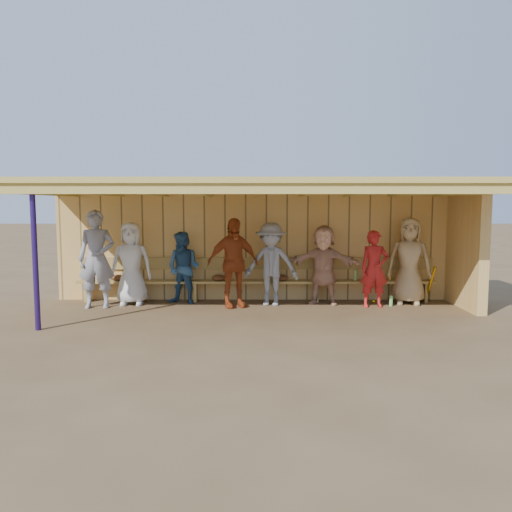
{
  "coord_description": "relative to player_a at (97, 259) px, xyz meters",
  "views": [
    {
      "loc": [
        0.02,
        -9.46,
        2.06
      ],
      "look_at": [
        0.0,
        0.35,
        1.05
      ],
      "focal_mm": 35.0,
      "sensor_mm": 36.0,
      "label": 1
    }
  ],
  "objects": [
    {
      "name": "ground",
      "position": [
        3.18,
        -0.4,
        -0.98
      ],
      "size": [
        90.0,
        90.0,
        0.0
      ],
      "primitive_type": "plane",
      "color": "brown",
      "rests_on": "ground"
    },
    {
      "name": "player_a",
      "position": [
        0.0,
        0.0,
        0.0
      ],
      "size": [
        0.75,
        0.53,
        1.97
      ],
      "primitive_type": "imported",
      "rotation": [
        0.0,
        0.0,
        0.08
      ],
      "color": "gray",
      "rests_on": "ground"
    },
    {
      "name": "player_b",
      "position": [
        0.6,
        0.34,
        -0.13
      ],
      "size": [
        0.87,
        0.59,
        1.71
      ],
      "primitive_type": "imported",
      "rotation": [
        0.0,
        0.0,
        0.06
      ],
      "color": "silver",
      "rests_on": "ground"
    },
    {
      "name": "player_c",
      "position": [
        1.67,
        0.41,
        -0.23
      ],
      "size": [
        0.88,
        0.78,
        1.5
      ],
      "primitive_type": "imported",
      "rotation": [
        0.0,
        0.0,
        -0.35
      ],
      "color": "#2D547D",
      "rests_on": "ground"
    },
    {
      "name": "player_d",
      "position": [
        2.72,
        0.08,
        -0.08
      ],
      "size": [
        1.14,
        0.77,
        1.8
      ],
      "primitive_type": "imported",
      "rotation": [
        0.0,
        0.0,
        0.35
      ],
      "color": "#A9431B",
      "rests_on": "ground"
    },
    {
      "name": "player_e",
      "position": [
        3.49,
        0.29,
        -0.13
      ],
      "size": [
        1.19,
        0.82,
        1.7
      ],
      "primitive_type": "imported",
      "rotation": [
        0.0,
        0.0,
        -0.18
      ],
      "color": "gray",
      "rests_on": "ground"
    },
    {
      "name": "player_f",
      "position": [
        4.58,
        0.38,
        -0.16
      ],
      "size": [
        1.6,
        0.83,
        1.65
      ],
      "primitive_type": "imported",
      "rotation": [
        0.0,
        0.0,
        -0.24
      ],
      "color": "tan",
      "rests_on": "ground"
    },
    {
      "name": "player_g",
      "position": [
        5.56,
        0.08,
        -0.21
      ],
      "size": [
        0.58,
        0.4,
        1.55
      ],
      "primitive_type": "imported",
      "rotation": [
        0.0,
        0.0,
        0.05
      ],
      "color": "red",
      "rests_on": "ground"
    },
    {
      "name": "player_h",
      "position": [
        6.36,
        0.41,
        -0.08
      ],
      "size": [
        0.99,
        0.76,
        1.8
      ],
      "primitive_type": "imported",
      "rotation": [
        0.0,
        0.0,
        -0.23
      ],
      "color": "tan",
      "rests_on": "ground"
    },
    {
      "name": "dugout_structure",
      "position": [
        3.57,
        0.29,
        0.71
      ],
      "size": [
        8.8,
        3.2,
        2.5
      ],
      "color": "#E2B160",
      "rests_on": "ground"
    },
    {
      "name": "bench",
      "position": [
        3.18,
        0.72,
        -0.46
      ],
      "size": [
        7.6,
        0.34,
        0.93
      ],
      "color": "tan",
      "rests_on": "ground"
    },
    {
      "name": "dugout_equipment",
      "position": [
        2.94,
        0.59,
        -0.49
      ],
      "size": [
        6.81,
        0.62,
        0.8
      ],
      "color": "gold",
      "rests_on": "ground"
    }
  ]
}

